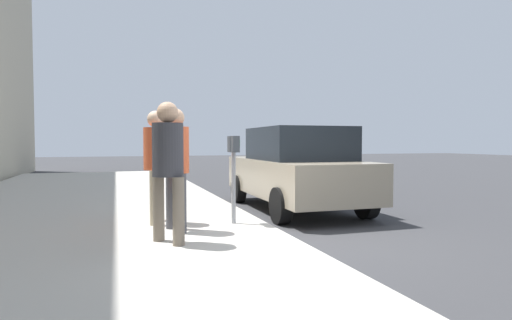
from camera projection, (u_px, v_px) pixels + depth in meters
The scene contains 7 objects.
ground_plane at pixel (282, 241), 6.26m from camera, with size 80.00×80.00×0.00m, color #38383A.
sidewalk_slab at pixel (61, 252), 5.31m from camera, with size 28.00×6.00×0.15m, color #B7B2A8.
parking_meter at pixel (234, 161), 6.77m from camera, with size 0.36×0.12×1.41m.
pedestrian_at_meter at pixel (176, 158), 6.19m from camera, with size 0.53×0.39×1.81m.
pedestrian_bystander at pixel (168, 159), 5.43m from camera, with size 0.49×0.40×1.83m.
parking_officer at pixel (156, 156), 6.81m from camera, with size 0.53×0.40×1.82m.
parked_sedan_near at pixel (296, 169), 9.05m from camera, with size 4.43×2.03×1.77m.
Camera 1 is at (-5.76, 2.32, 1.46)m, focal length 29.58 mm.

